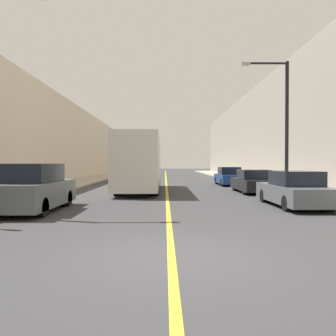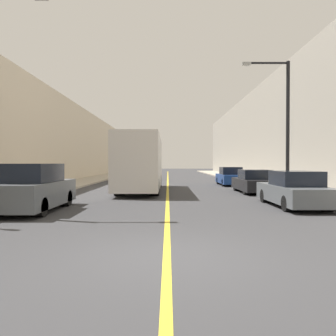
{
  "view_description": "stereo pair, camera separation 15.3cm",
  "coord_description": "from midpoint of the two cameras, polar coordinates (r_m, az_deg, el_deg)",
  "views": [
    {
      "loc": [
        -0.13,
        -6.43,
        1.86
      ],
      "look_at": [
        0.05,
        11.6,
        1.58
      ],
      "focal_mm": 35.0,
      "sensor_mm": 36.0,
      "label": 1
    },
    {
      "loc": [
        0.02,
        -6.43,
        1.86
      ],
      "look_at": [
        0.05,
        11.6,
        1.58
      ],
      "focal_mm": 35.0,
      "sensor_mm": 36.0,
      "label": 2
    }
  ],
  "objects": [
    {
      "name": "bus",
      "position": [
        21.62,
        -5.04,
        0.97
      ],
      "size": [
        2.52,
        10.06,
        3.56
      ],
      "color": "silver",
      "rests_on": "ground"
    },
    {
      "name": "ground_plane",
      "position": [
        6.69,
        -0.08,
        -15.21
      ],
      "size": [
        200.0,
        200.0,
        0.0
      ],
      "primitive_type": "plane",
      "color": "#38383A"
    },
    {
      "name": "car_right_mid",
      "position": [
        21.05,
        14.39,
        -2.41
      ],
      "size": [
        1.9,
        4.51,
        1.44
      ],
      "color": "black",
      "rests_on": "ground"
    },
    {
      "name": "road_center_line",
      "position": [
        36.48,
        -0.48,
        -2.02
      ],
      "size": [
        0.16,
        72.0,
        0.01
      ],
      "primitive_type": "cube",
      "color": "gold",
      "rests_on": "ground"
    },
    {
      "name": "sidewalk_right",
      "position": [
        37.4,
        12.21,
        -1.87
      ],
      "size": [
        3.5,
        72.0,
        0.14
      ],
      "primitive_type": "cube",
      "color": "#A89E8C",
      "rests_on": "ground"
    },
    {
      "name": "building_row_left",
      "position": [
        38.4,
        -18.68,
        4.29
      ],
      "size": [
        4.0,
        72.0,
        8.33
      ],
      "primitive_type": "cube",
      "color": "beige",
      "rests_on": "ground"
    },
    {
      "name": "car_right_far",
      "position": [
        27.63,
        10.36,
        -1.56
      ],
      "size": [
        1.77,
        4.42,
        1.52
      ],
      "color": "navy",
      "rests_on": "ground"
    },
    {
      "name": "building_row_right",
      "position": [
        38.51,
        17.72,
        5.84
      ],
      "size": [
        4.0,
        72.0,
        10.41
      ],
      "primitive_type": "cube",
      "color": "gray",
      "rests_on": "ground"
    },
    {
      "name": "car_right_near",
      "position": [
        14.9,
        20.8,
        -3.68
      ],
      "size": [
        1.86,
        4.7,
        1.52
      ],
      "color": "#51565B",
      "rests_on": "ground"
    },
    {
      "name": "parked_suv_left",
      "position": [
        13.59,
        -22.57,
        -3.43
      ],
      "size": [
        1.88,
        4.65,
        1.83
      ],
      "color": "#51565B",
      "rests_on": "ground"
    },
    {
      "name": "street_lamp_right",
      "position": [
        19.72,
        19.12,
        8.24
      ],
      "size": [
        2.7,
        0.24,
        7.43
      ],
      "color": "black",
      "rests_on": "sidewalk_right"
    },
    {
      "name": "sidewalk_left",
      "position": [
        37.38,
        -13.17,
        -1.88
      ],
      "size": [
        3.5,
        72.0,
        0.14
      ],
      "primitive_type": "cube",
      "color": "#A89E8C",
      "rests_on": "ground"
    }
  ]
}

